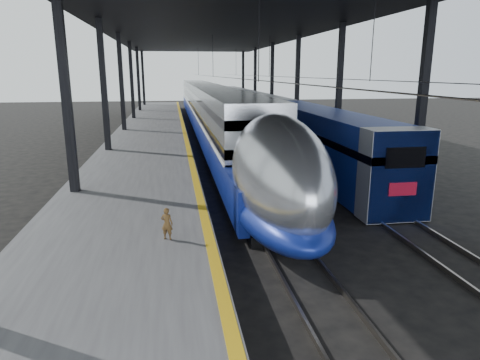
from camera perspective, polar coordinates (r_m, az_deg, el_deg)
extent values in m
plane|color=black|center=(14.49, -1.66, -9.56)|extent=(160.00, 160.00, 0.00)
cube|color=#4C4C4F|center=(33.64, -12.04, 4.73)|extent=(6.00, 80.00, 1.00)
cube|color=gold|center=(33.53, -7.28, 5.77)|extent=(0.30, 80.00, 0.01)
cube|color=slate|center=(33.79, -3.87, 4.33)|extent=(0.08, 80.00, 0.16)
cube|color=slate|center=(33.94, -1.44, 4.40)|extent=(0.08, 80.00, 0.16)
cube|color=slate|center=(34.58, 4.44, 4.54)|extent=(0.08, 80.00, 0.16)
cube|color=slate|center=(34.94, 6.74, 4.59)|extent=(0.08, 80.00, 0.16)
cube|color=black|center=(18.68, -22.05, 9.06)|extent=(0.35, 0.35, 9.00)
cube|color=black|center=(21.41, 23.10, 9.49)|extent=(0.35, 0.35, 9.00)
cube|color=black|center=(28.50, -17.65, 10.83)|extent=(0.35, 0.35, 9.00)
cube|color=black|center=(30.36, 13.06, 11.29)|extent=(0.35, 0.35, 9.00)
cube|color=black|center=(38.41, -15.49, 11.67)|extent=(0.35, 0.35, 9.00)
cube|color=black|center=(39.81, 7.62, 12.12)|extent=(0.35, 0.35, 9.00)
cube|color=black|center=(48.36, -14.21, 12.16)|extent=(0.35, 0.35, 9.00)
cube|color=black|center=(49.48, 4.28, 12.58)|extent=(0.35, 0.35, 9.00)
cube|color=black|center=(58.33, -13.37, 12.48)|extent=(0.35, 0.35, 9.00)
cube|color=black|center=(59.26, 2.03, 12.86)|extent=(0.35, 0.35, 9.00)
cube|color=black|center=(68.30, -12.77, 12.70)|extent=(0.35, 0.35, 9.00)
cube|color=black|center=(69.10, 0.41, 13.05)|extent=(0.35, 0.35, 9.00)
cube|color=black|center=(33.53, -3.02, 19.99)|extent=(18.00, 75.00, 0.45)
cylinder|color=slate|center=(33.37, -2.76, 13.57)|extent=(0.03, 74.00, 0.03)
cylinder|color=slate|center=(34.28, 5.82, 13.53)|extent=(0.03, 74.00, 0.03)
cube|color=#ABADB2|center=(46.28, -4.49, 9.92)|extent=(3.09, 57.00, 4.26)
cube|color=navy|center=(44.91, -4.30, 8.09)|extent=(3.17, 62.00, 1.65)
cube|color=silver|center=(46.32, -4.48, 9.33)|extent=(3.19, 57.00, 0.11)
cube|color=black|center=(46.21, -4.52, 11.44)|extent=(3.13, 57.00, 0.45)
cube|color=black|center=(46.28, -4.49, 9.92)|extent=(3.13, 57.00, 0.45)
ellipsoid|color=#ABADB2|center=(15.38, 5.04, 0.79)|extent=(3.09, 8.40, 4.26)
ellipsoid|color=navy|center=(15.71, 4.94, -3.56)|extent=(3.17, 8.40, 1.81)
ellipsoid|color=black|center=(12.75, 7.92, 1.84)|extent=(1.60, 2.20, 0.96)
cube|color=black|center=(15.99, 4.88, -6.51)|extent=(2.34, 2.60, 0.40)
cube|color=black|center=(37.12, -3.23, 5.41)|extent=(2.34, 2.60, 0.40)
cube|color=navy|center=(25.54, 11.00, 5.05)|extent=(2.66, 18.00, 3.61)
cube|color=#979A9F|center=(18.02, 20.01, 0.69)|extent=(2.71, 1.20, 3.66)
cube|color=black|center=(17.33, 21.21, 2.81)|extent=(1.61, 0.06, 0.81)
cube|color=maroon|center=(17.59, 20.86, -1.13)|extent=(1.14, 0.06, 0.52)
cube|color=#979A9F|center=(43.75, 2.50, 8.99)|extent=(2.66, 18.00, 3.61)
cube|color=#979A9F|center=(62.43, -1.01, 10.54)|extent=(2.66, 18.00, 3.61)
cube|color=black|center=(20.50, 16.42, -2.43)|extent=(2.09, 2.40, 0.36)
cube|color=black|center=(41.03, 3.31, 6.22)|extent=(2.09, 2.40, 0.36)
imported|color=brown|center=(12.87, -9.72, -5.75)|extent=(0.42, 0.35, 0.98)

